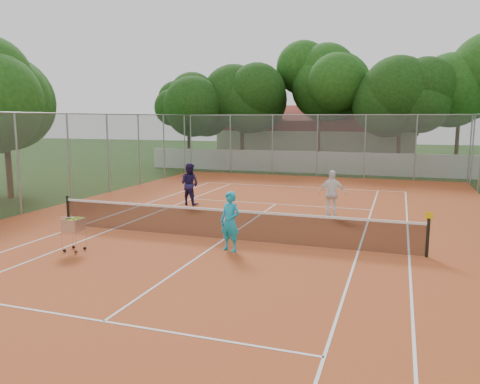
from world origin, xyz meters
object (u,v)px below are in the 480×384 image
(tennis_net, at_px, (225,224))
(player_near, at_px, (230,221))
(player_far_right, at_px, (332,194))
(player_far_left, at_px, (190,184))
(ball_hopper, at_px, (74,233))
(clubhouse, at_px, (318,136))

(tennis_net, height_order, player_near, player_near)
(player_far_right, bearing_deg, player_far_left, -7.82)
(player_near, distance_m, ball_hopper, 4.46)
(tennis_net, bearing_deg, clubhouse, 93.95)
(player_near, bearing_deg, player_far_right, 85.36)
(player_far_left, relative_size, player_far_right, 1.01)
(player_near, relative_size, player_far_right, 0.95)
(clubhouse, bearing_deg, player_near, -85.05)
(player_far_left, bearing_deg, clubhouse, -83.18)
(clubhouse, height_order, player_far_right, clubhouse)
(player_near, bearing_deg, tennis_net, 133.32)
(tennis_net, distance_m, player_near, 1.37)
(player_far_left, bearing_deg, ball_hopper, 100.59)
(tennis_net, bearing_deg, player_far_right, 59.11)
(tennis_net, distance_m, player_far_left, 6.24)
(player_far_right, bearing_deg, player_near, 67.06)
(clubhouse, bearing_deg, player_far_right, -79.09)
(player_far_right, distance_m, ball_hopper, 9.58)
(tennis_net, distance_m, player_far_right, 5.30)
(player_near, relative_size, ball_hopper, 1.63)
(tennis_net, height_order, clubhouse, clubhouse)
(player_far_right, bearing_deg, clubhouse, -81.81)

